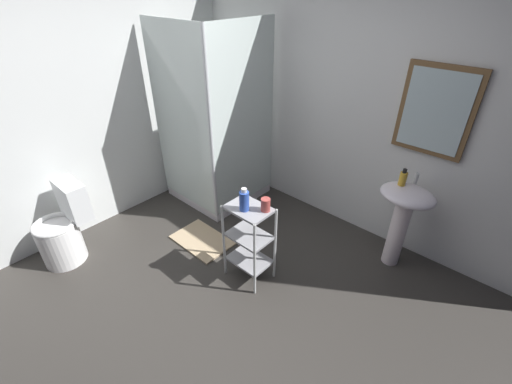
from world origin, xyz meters
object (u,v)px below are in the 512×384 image
at_px(rinse_cup, 266,205).
at_px(bath_mat, 202,240).
at_px(shower_stall, 217,164).
at_px(toilet, 64,231).
at_px(storage_cart, 249,237).
at_px(pedestal_sink, 403,211).
at_px(hand_soap_bottle, 403,178).
at_px(shampoo_bottle_blue, 244,201).

height_order(rinse_cup, bath_mat, rinse_cup).
distance_m(shower_stall, rinse_cup, 1.45).
xyz_separation_m(toilet, rinse_cup, (1.56, 1.04, 0.48)).
xyz_separation_m(toilet, storage_cart, (1.44, 0.98, 0.12)).
distance_m(rinse_cup, bath_mat, 1.12).
height_order(shower_stall, storage_cart, shower_stall).
xyz_separation_m(pedestal_sink, bath_mat, (-1.56, -1.01, -0.57)).
bearing_deg(pedestal_sink, hand_soap_bottle, 167.67).
height_order(toilet, storage_cart, toilet).
distance_m(shower_stall, shampoo_bottle_blue, 1.40).
height_order(toilet, rinse_cup, rinse_cup).
bearing_deg(hand_soap_bottle, rinse_cup, -124.65).
bearing_deg(storage_cart, toilet, -145.93).
bearing_deg(shampoo_bottle_blue, pedestal_sink, 50.33).
relative_size(hand_soap_bottle, rinse_cup, 1.38).
xyz_separation_m(rinse_cup, bath_mat, (-0.80, -0.05, -0.79)).
relative_size(shampoo_bottle_blue, rinse_cup, 1.82).
bearing_deg(toilet, pedestal_sink, 40.78).
relative_size(storage_cart, rinse_cup, 6.79).
height_order(shampoo_bottle_blue, rinse_cup, shampoo_bottle_blue).
relative_size(shower_stall, hand_soap_bottle, 13.29).
height_order(storage_cart, hand_soap_bottle, hand_soap_bottle).
relative_size(toilet, shampoo_bottle_blue, 3.84).
height_order(shower_stall, toilet, shower_stall).
bearing_deg(pedestal_sink, shower_stall, -170.40).
bearing_deg(shampoo_bottle_blue, bath_mat, 175.40).
xyz_separation_m(storage_cart, rinse_cup, (0.12, 0.06, 0.36)).
relative_size(pedestal_sink, bath_mat, 1.35).
distance_m(toilet, storage_cart, 1.75).
xyz_separation_m(toilet, hand_soap_bottle, (2.24, 2.02, 0.56)).
relative_size(pedestal_sink, shampoo_bottle_blue, 4.09).
xyz_separation_m(hand_soap_bottle, bath_mat, (-1.48, -1.03, -0.87)).
bearing_deg(bath_mat, hand_soap_bottle, 34.85).
bearing_deg(shampoo_bottle_blue, shower_stall, 147.51).
xyz_separation_m(hand_soap_bottle, rinse_cup, (-0.68, -0.98, -0.08)).
relative_size(toilet, hand_soap_bottle, 5.05).
bearing_deg(shampoo_bottle_blue, rinse_cup, 38.82).
bearing_deg(toilet, storage_cart, 34.07).
distance_m(shower_stall, storage_cart, 1.33).
relative_size(storage_cart, hand_soap_bottle, 4.92).
relative_size(pedestal_sink, hand_soap_bottle, 5.38).
height_order(toilet, shampoo_bottle_blue, shampoo_bottle_blue).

